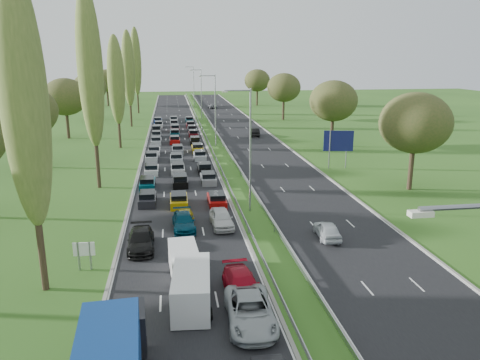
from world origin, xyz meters
TOP-DOWN VIEW (x-y plane):
  - ground at (4.50, 80.00)m, footprint 260.00×260.00m
  - near_carriageway at (-2.25, 82.50)m, footprint 10.50×215.00m
  - far_carriageway at (11.25, 82.50)m, footprint 10.50×215.00m
  - central_reservation at (4.50, 82.50)m, footprint 2.36×215.00m
  - lamp_columns at (4.50, 78.00)m, footprint 0.18×140.18m
  - poplar_row at (-11.50, 68.17)m, footprint 2.80×127.80m
  - woodland_left at (-22.00, 62.63)m, footprint 8.00×166.00m
  - woodland_right at (24.00, 66.67)m, footprint 8.00×153.00m
  - traffic_queue_fill at (-2.27, 77.53)m, footprint 9.11×68.59m
  - near_car_3 at (-5.65, 34.86)m, footprint 2.24×5.17m
  - near_car_7 at (-2.15, 38.79)m, footprint 2.11×4.82m
  - near_car_8 at (-2.04, 39.44)m, footprint 1.71×4.24m
  - near_car_10 at (1.13, 22.97)m, footprint 2.81×5.80m
  - near_car_11 at (1.18, 26.30)m, footprint 2.38×5.14m
  - near_car_12 at (1.22, 38.93)m, footprint 2.06×4.70m
  - far_car_0 at (9.74, 34.94)m, footprint 1.97×4.29m
  - far_car_1 at (12.93, 87.47)m, footprint 1.96×4.73m
  - far_car_2 at (9.37, 138.37)m, footprint 2.53×5.03m
  - white_van_front at (-2.07, 25.76)m, footprint 2.23×5.68m
  - white_van_rear at (-2.39, 29.84)m, footprint 1.91×4.88m
  - info_sign at (-9.40, 31.62)m, footprint 1.50×0.16m
  - direction_sign at (19.40, 59.31)m, footprint 3.95×0.81m

SIDE VIEW (x-z plane):
  - ground at x=4.50m, z-range 0.00..0.00m
  - near_carriageway at x=-2.25m, z-range -0.02..0.02m
  - far_carriageway at x=11.25m, z-range -0.02..0.02m
  - traffic_queue_fill at x=-2.27m, z-range 0.04..0.84m
  - central_reservation at x=4.50m, z-range 0.39..0.71m
  - far_car_2 at x=9.37m, z-range 0.02..1.39m
  - near_car_7 at x=-2.15m, z-range 0.02..1.40m
  - far_car_0 at x=9.74m, z-range 0.02..1.45m
  - near_car_8 at x=-2.04m, z-range 0.02..1.46m
  - near_car_11 at x=1.18m, z-range 0.02..1.47m
  - near_car_3 at x=-5.65m, z-range 0.02..1.50m
  - far_car_1 at x=12.93m, z-range 0.02..1.54m
  - near_car_12 at x=1.22m, z-range 0.02..1.59m
  - near_car_10 at x=1.13m, z-range 0.02..1.61m
  - white_van_rear at x=-2.39m, z-range 0.03..1.99m
  - white_van_front at x=-2.07m, z-range 0.03..2.31m
  - info_sign at x=-9.40m, z-range 0.32..2.42m
  - direction_sign at x=19.40m, z-range 0.97..6.17m
  - lamp_columns at x=4.50m, z-range 0.00..12.00m
  - woodland_right at x=24.00m, z-range 2.13..13.23m
  - woodland_left at x=-22.00m, z-range 2.13..13.23m
  - poplar_row at x=-11.50m, z-range 1.17..23.61m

